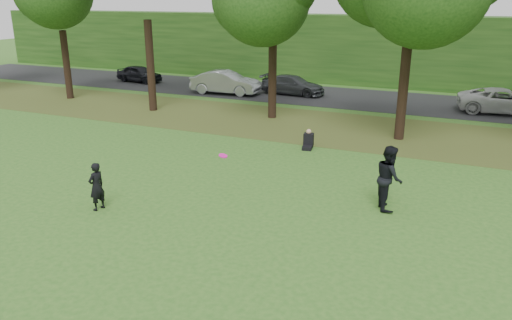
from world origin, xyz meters
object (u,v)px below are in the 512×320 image
(player_left, at_px, (97,186))
(player_right, at_px, (389,178))
(seated_person, at_px, (308,141))
(frisbee, at_px, (223,156))

(player_left, distance_m, player_right, 8.99)
(player_right, xyz_separation_m, seated_person, (-4.28, 5.21, -0.70))
(player_right, relative_size, frisbee, 6.14)
(player_right, relative_size, seated_person, 2.44)
(frisbee, relative_size, seated_person, 0.40)
(frisbee, bearing_deg, player_left, -154.66)
(player_right, distance_m, frisbee, 5.14)
(player_left, distance_m, seated_person, 9.75)
(player_left, relative_size, seated_person, 1.84)
(player_left, distance_m, frisbee, 4.01)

